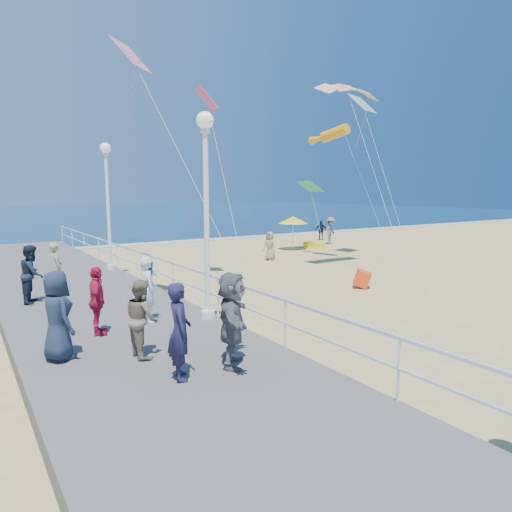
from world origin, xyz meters
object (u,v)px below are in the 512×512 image
spectator_5 (232,319)px  beach_chair_right (309,245)px  lamp_post_mid (206,194)px  spectator_1 (142,318)px  spectator_3 (97,301)px  beach_walker_a (331,231)px  spectator_4 (57,316)px  beach_walker_c (270,246)px  box_kite (362,280)px  woman_holding_toddler (148,290)px  beach_walker_b (321,230)px  spectator_6 (56,268)px  toddler_held (151,275)px  spectator_7 (32,274)px  beach_chair_left (319,246)px  beach_umbrella (293,220)px  lamp_post_far (107,193)px  spectator_0 (179,331)px

spectator_5 → beach_chair_right: size_ratio=3.36×
lamp_post_mid → spectator_1: (-2.41, -1.75, -2.47)m
spectator_3 → beach_walker_a: size_ratio=0.85×
spectator_4 → beach_walker_c: bearing=-63.8°
box_kite → beach_chair_right: size_ratio=1.09×
woman_holding_toddler → beach_walker_b: size_ratio=1.12×
woman_holding_toddler → spectator_6: (-1.31, 5.01, -0.01)m
beach_chair_right → woman_holding_toddler: bearing=-142.3°
spectator_3 → spectator_6: (0.06, 5.37, 0.03)m
toddler_held → spectator_7: bearing=38.3°
beach_chair_left → beach_walker_c: bearing=-158.8°
lamp_post_mid → beach_umbrella: 17.52m
spectator_6 → beach_walker_b: (20.50, 10.06, -0.48)m
beach_walker_a → beach_chair_right: size_ratio=3.47×
beach_umbrella → box_kite: bearing=-114.6°
lamp_post_far → spectator_7: (-3.61, -4.56, -2.38)m
spectator_1 → beach_walker_b: (20.17, 17.34, -0.44)m
lamp_post_mid → spectator_3: lamp_post_mid is taller
spectator_1 → beach_walker_b: bearing=-50.0°
beach_walker_b → spectator_5: bearing=82.8°
woman_holding_toddler → spectator_7: spectator_7 is taller
beach_walker_a → beach_umbrella: beach_umbrella is taller
spectator_3 → spectator_1: bearing=-149.9°
lamp_post_far → spectator_3: lamp_post_far is taller
beach_walker_c → beach_chair_left: 5.82m
spectator_4 → beach_walker_a: size_ratio=0.94×
spectator_7 → beach_walker_b: spectator_7 is taller
spectator_3 → spectator_7: size_ratio=0.92×
spectator_7 → beach_walker_b: size_ratio=1.16×
beach_walker_c → spectator_7: bearing=-82.5°
beach_walker_a → beach_chair_left: beach_walker_a is taller
spectator_1 → box_kite: size_ratio=2.65×
lamp_post_mid → spectator_7: bearing=129.2°
woman_holding_toddler → spectator_6: 5.18m
spectator_1 → beach_chair_left: (16.50, 13.34, -0.99)m
lamp_post_mid → beach_walker_c: bearing=47.5°
spectator_6 → beach_umbrella: 16.59m
spectator_3 → beach_chair_right: size_ratio=2.94×
spectator_5 → beach_walker_a: (17.77, 16.54, -0.37)m
woman_holding_toddler → spectator_5: bearing=-168.8°
beach_chair_right → spectator_1: bearing=-139.1°
beach_chair_right → beach_walker_b: bearing=39.8°
toddler_held → spectator_4: size_ratio=0.39×
spectator_5 → lamp_post_far: bearing=25.7°
spectator_6 → spectator_0: bearing=-178.9°
spectator_4 → beach_walker_b: (21.63, 16.61, -0.55)m
spectator_0 → spectator_3: (-0.57, 3.39, -0.07)m
spectator_1 → spectator_3: size_ratio=0.98×
beach_chair_left → woman_holding_toddler: bearing=-144.5°
box_kite → beach_chair_left: 11.84m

